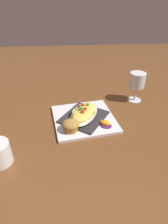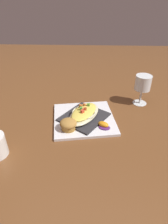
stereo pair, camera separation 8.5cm
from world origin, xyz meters
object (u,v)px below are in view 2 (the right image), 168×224
object	(u,v)px
gratin_dish	(84,113)
orange_garnish	(104,125)
stemmed_glass	(143,84)
square_plate	(84,119)
muffin	(68,124)

from	to	relation	value
gratin_dish	orange_garnish	size ratio (longest dim) A/B	3.76
orange_garnish	stemmed_glass	distance (m)	0.31
gratin_dish	orange_garnish	xyz separation A→B (m)	(-0.08, 0.06, -0.02)
square_plate	orange_garnish	size ratio (longest dim) A/B	4.46
square_plate	stemmed_glass	distance (m)	0.34
square_plate	gratin_dish	size ratio (longest dim) A/B	1.19
muffin	stemmed_glass	distance (m)	0.42
muffin	stemmed_glass	bearing A→B (deg)	-144.53
square_plate	gratin_dish	distance (m)	0.03
square_plate	gratin_dish	xyz separation A→B (m)	(0.00, -0.00, 0.03)
square_plate	stemmed_glass	xyz separation A→B (m)	(-0.28, -0.16, 0.10)
square_plate	gratin_dish	world-z (taller)	gratin_dish
square_plate	muffin	xyz separation A→B (m)	(0.06, 0.08, 0.03)
square_plate	orange_garnish	xyz separation A→B (m)	(-0.08, 0.06, 0.01)
gratin_dish	stemmed_glass	bearing A→B (deg)	-150.45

